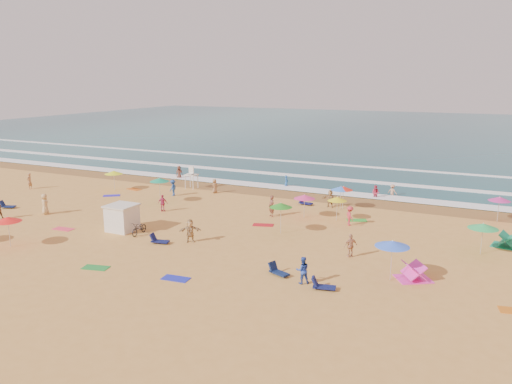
% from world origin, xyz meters
% --- Properties ---
extents(ground, '(220.00, 220.00, 0.00)m').
position_xyz_m(ground, '(0.00, 0.00, 0.00)').
color(ground, gold).
rests_on(ground, ground).
extents(ocean, '(220.00, 140.00, 0.18)m').
position_xyz_m(ocean, '(0.00, 84.00, 0.00)').
color(ocean, '#0C4756').
rests_on(ocean, ground).
extents(wet_sand, '(220.00, 220.00, 0.00)m').
position_xyz_m(wet_sand, '(0.00, 12.50, 0.01)').
color(wet_sand, olive).
rests_on(wet_sand, ground).
extents(surf_foam, '(200.00, 18.70, 0.05)m').
position_xyz_m(surf_foam, '(0.00, 21.32, 0.10)').
color(surf_foam, white).
rests_on(surf_foam, ground).
extents(cabana, '(2.00, 2.00, 2.00)m').
position_xyz_m(cabana, '(-5.55, -5.15, 1.00)').
color(cabana, silver).
rests_on(cabana, ground).
extents(cabana_roof, '(2.20, 2.20, 0.12)m').
position_xyz_m(cabana_roof, '(-5.55, -5.15, 2.06)').
color(cabana_roof, silver).
rests_on(cabana_roof, cabana).
extents(bicycle, '(0.85, 1.97, 1.01)m').
position_xyz_m(bicycle, '(-3.65, -5.45, 0.50)').
color(bicycle, black).
rests_on(bicycle, ground).
extents(lifeguard_stand, '(1.20, 1.20, 2.10)m').
position_xyz_m(lifeguard_stand, '(-8.99, 10.47, 1.05)').
color(lifeguard_stand, white).
rests_on(lifeguard_stand, ground).
extents(beach_umbrellas, '(57.32, 25.55, 0.78)m').
position_xyz_m(beach_umbrellas, '(3.55, 0.51, 2.10)').
color(beach_umbrellas, '#139B6C').
rests_on(beach_umbrellas, ground).
extents(loungers, '(51.70, 22.04, 0.34)m').
position_xyz_m(loungers, '(6.40, -4.01, 0.17)').
color(loungers, '#0F1C4E').
rests_on(loungers, ground).
extents(towels, '(49.73, 22.52, 0.03)m').
position_xyz_m(towels, '(0.61, -1.92, 0.01)').
color(towels, '#B95417').
rests_on(towels, ground).
extents(popup_tents, '(7.65, 11.35, 1.20)m').
position_xyz_m(popup_tents, '(19.64, -0.93, 0.60)').
color(popup_tents, '#F937BC').
rests_on(popup_tents, ground).
extents(beachgoers, '(38.35, 26.08, 2.14)m').
position_xyz_m(beachgoers, '(-1.03, 3.61, 0.79)').
color(beachgoers, '#CB3240').
rests_on(beachgoers, ground).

